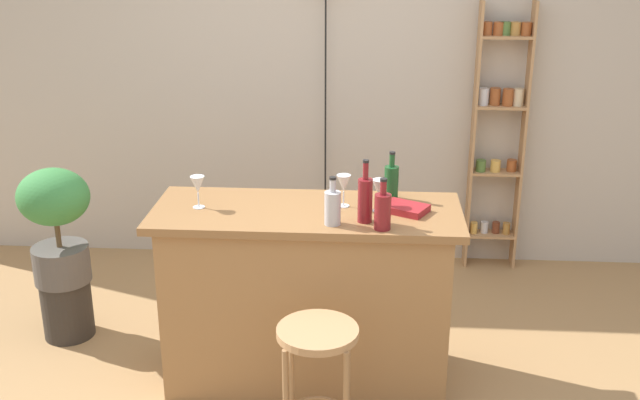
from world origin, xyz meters
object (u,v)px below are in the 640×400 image
(potted_plant, at_px, (56,218))
(wine_glass_right, at_px, (198,185))
(spice_shelf, at_px, (498,130))
(wine_glass_left, at_px, (344,184))
(bottle_wine_red, at_px, (391,181))
(plant_stool, at_px, (67,308))
(cookbook, at_px, (405,208))
(bottle_sauce_amber, at_px, (383,210))
(wine_glass_center, at_px, (379,189))
(bar_stool, at_px, (318,361))
(bottle_olive_oil, at_px, (333,207))
(bottle_vinegar, at_px, (365,199))

(potted_plant, xyz_separation_m, wine_glass_right, (0.90, -0.34, 0.33))
(spice_shelf, relative_size, wine_glass_left, 11.18)
(wine_glass_left, bearing_deg, bottle_wine_red, 28.26)
(plant_stool, bearing_deg, wine_glass_right, -21.01)
(plant_stool, height_order, cookbook, cookbook)
(potted_plant, xyz_separation_m, bottle_wine_red, (1.86, -0.15, 0.31))
(bottle_sauce_amber, bearing_deg, wine_glass_right, 166.24)
(wine_glass_center, bearing_deg, bar_stool, -112.13)
(potted_plant, distance_m, cookbook, 1.97)
(bottle_olive_oil, xyz_separation_m, wine_glass_center, (0.22, 0.19, 0.03))
(wine_glass_center, bearing_deg, bottle_vinegar, -115.04)
(bottle_vinegar, bearing_deg, bottle_olive_oil, -163.53)
(bottle_sauce_amber, relative_size, cookbook, 1.18)
(spice_shelf, height_order, bottle_olive_oil, spice_shelf)
(spice_shelf, distance_m, bottle_sauce_amber, 1.91)
(wine_glass_left, bearing_deg, cookbook, -10.65)
(bottle_vinegar, distance_m, cookbook, 0.26)
(bottle_vinegar, xyz_separation_m, wine_glass_right, (-0.83, 0.14, 0.00))
(spice_shelf, xyz_separation_m, wine_glass_left, (-0.98, -1.45, 0.09))
(wine_glass_center, bearing_deg, potted_plant, 169.40)
(potted_plant, bearing_deg, wine_glass_right, -21.01)
(potted_plant, height_order, bottle_sauce_amber, bottle_sauce_amber)
(bottle_vinegar, height_order, bottle_wine_red, bottle_vinegar)
(bottle_sauce_amber, xyz_separation_m, bottle_wine_red, (0.05, 0.42, 0.00))
(bottle_sauce_amber, bearing_deg, plant_stool, 162.57)
(cookbook, bearing_deg, bottle_vinegar, -115.41)
(wine_glass_center, distance_m, cookbook, 0.16)
(spice_shelf, height_order, bottle_sauce_amber, spice_shelf)
(bar_stool, bearing_deg, bottle_olive_oil, 84.91)
(bottle_vinegar, height_order, wine_glass_left, bottle_vinegar)
(bottle_vinegar, distance_m, wine_glass_right, 0.84)
(bottle_sauce_amber, relative_size, wine_glass_left, 1.51)
(bar_stool, distance_m, plant_stool, 1.84)
(bottle_wine_red, bearing_deg, bottle_olive_oil, -126.86)
(wine_glass_right, bearing_deg, plant_stool, 158.99)
(bottle_wine_red, bearing_deg, spice_shelf, 60.57)
(plant_stool, relative_size, bottle_vinegar, 1.15)
(plant_stool, relative_size, potted_plant, 0.52)
(bottle_olive_oil, bearing_deg, cookbook, 28.61)
(bar_stool, height_order, bottle_olive_oil, bottle_olive_oil)
(spice_shelf, bearing_deg, bar_stool, -116.47)
(spice_shelf, relative_size, bottle_wine_red, 7.30)
(plant_stool, height_order, wine_glass_center, wine_glass_center)
(bottle_wine_red, bearing_deg, wine_glass_center, -108.76)
(bar_stool, xyz_separation_m, bottle_wine_red, (0.32, 0.82, 0.56))
(wine_glass_left, height_order, cookbook, wine_glass_left)
(wine_glass_center, height_order, cookbook, wine_glass_center)
(potted_plant, relative_size, wine_glass_right, 4.11)
(bottle_olive_oil, bearing_deg, wine_glass_right, 165.17)
(wine_glass_right, height_order, cookbook, wine_glass_right)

